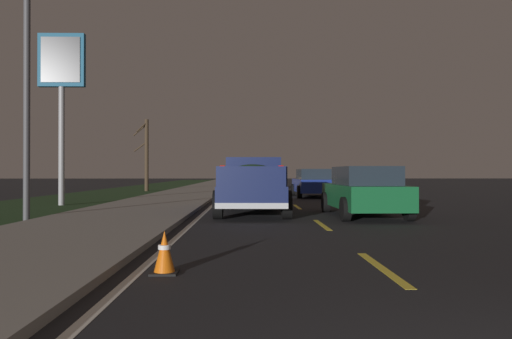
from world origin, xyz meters
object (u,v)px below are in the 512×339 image
Objects in this scene: sedan_tan at (254,180)px; street_light_near at (37,46)px; sedan_blue at (313,183)px; sedan_green at (364,191)px; traffic_cone_near at (164,253)px; gas_price_sign at (62,76)px; pickup_truck at (253,184)px; bare_tree_far at (146,153)px.

street_light_near is (-23.35, 6.35, 4.12)m from sedan_tan.
sedan_green is at bearing -179.77° from sedan_blue.
gas_price_sign is at bearing 26.98° from traffic_cone_near.
pickup_truck is 10.79m from sedan_blue.
street_light_near is (-2.26, 6.10, 3.93)m from pickup_truck.
traffic_cone_near is at bearing -144.80° from street_light_near.
bare_tree_far is at bearing 29.61° from sedan_green.
sedan_green is 0.62× the size of gas_price_sign.
street_light_near reaches higher than traffic_cone_near.
traffic_cone_near is (-13.00, -6.62, -5.06)m from gas_price_sign.
street_light_near is at bearing 110.32° from pickup_truck.
pickup_truck is 1.24× the size of sedan_green.
street_light_near is (-6.16, -1.80, -0.44)m from gas_price_sign.
sedan_blue is at bearing -126.33° from bare_tree_far.
traffic_cone_near is at bearing -153.02° from gas_price_sign.
sedan_green is 22.38m from bare_tree_far.
bare_tree_far is at bearing 22.54° from pickup_truck.
sedan_tan is at bearing -0.67° from pickup_truck.
street_light_near reaches higher than gas_price_sign.
sedan_green is at bearing -82.82° from street_light_near.
gas_price_sign is 6.43m from street_light_near.
sedan_tan is (22.15, 3.16, 0.00)m from sedan_green.
street_light_near is 20.75m from bare_tree_far.
sedan_green is 11.31m from sedan_blue.
pickup_truck is 1.24× the size of sedan_blue.
sedan_blue is (11.31, 0.04, 0.00)m from sedan_green.
gas_price_sign is 0.87× the size of street_light_near.
sedan_green is 22.38m from sedan_tan.
sedan_green is (-1.06, -3.41, -0.20)m from pickup_truck.
sedan_green is at bearing -150.39° from bare_tree_far.
sedan_tan is at bearing -25.35° from gas_price_sign.
pickup_truck is at bearing -8.00° from traffic_cone_near.
sedan_blue is 13.71m from gas_price_sign.
sedan_green is 10.44m from street_light_near.
gas_price_sign is at bearing 154.65° from sedan_tan.
sedan_tan is 8.56m from bare_tree_far.
gas_price_sign is 15.44m from traffic_cone_near.
pickup_truck is 9.44× the size of traffic_cone_near.
gas_price_sign is at bearing 66.30° from sedan_green.
sedan_tan is at bearing 16.05° from sedan_blue.
sedan_green is 1.00× the size of sedan_tan.
pickup_truck is 7.60m from street_light_near.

